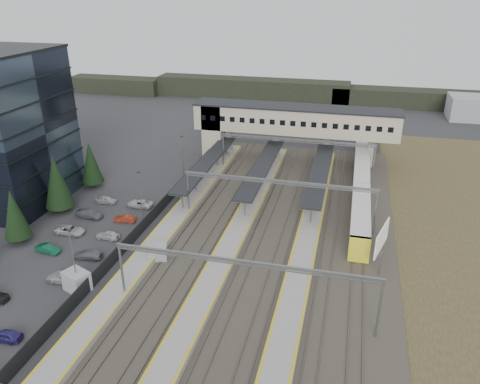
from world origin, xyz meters
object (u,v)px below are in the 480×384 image
(footbridge, at_px, (281,122))
(billboard, at_px, (382,239))
(relay_cabin_near, at_px, (77,281))
(train, at_px, (361,172))
(relay_cabin_far, at_px, (158,253))

(footbridge, height_order, billboard, footbridge)
(relay_cabin_near, bearing_deg, footbridge, 72.49)
(train, bearing_deg, footbridge, 152.97)
(billboard, bearing_deg, relay_cabin_far, -168.38)
(relay_cabin_near, relative_size, footbridge, 0.09)
(train, distance_m, billboard, 27.67)
(relay_cabin_far, bearing_deg, train, 52.63)
(relay_cabin_near, xyz_separation_m, footbridge, (15.77, 49.98, 6.72))
(footbridge, relative_size, billboard, 6.56)
(relay_cabin_near, relative_size, train, 0.06)
(relay_cabin_far, height_order, train, train)
(relay_cabin_near, bearing_deg, relay_cabin_far, 51.61)
(train, bearing_deg, relay_cabin_near, -127.58)
(relay_cabin_far, distance_m, billboard, 28.69)
(relay_cabin_far, height_order, footbridge, footbridge)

